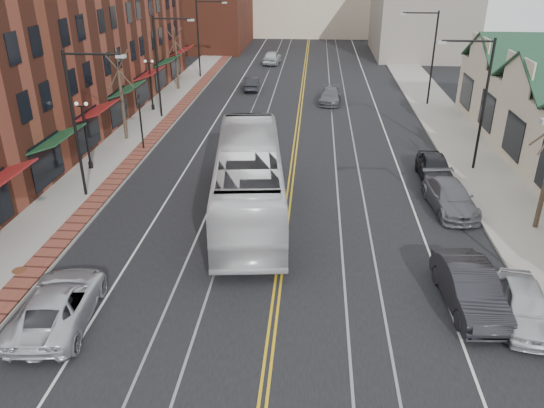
% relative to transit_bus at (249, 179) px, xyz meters
% --- Properties ---
extents(sidewalk_left, '(4.00, 120.00, 0.15)m').
position_rel_transit_bus_xyz_m(sidewalk_left, '(-10.00, 5.21, -1.87)').
color(sidewalk_left, gray).
rests_on(sidewalk_left, ground).
extents(sidewalk_right, '(4.00, 120.00, 0.15)m').
position_rel_transit_bus_xyz_m(sidewalk_right, '(14.00, 5.21, -1.87)').
color(sidewalk_right, gray).
rests_on(sidewalk_right, ground).
extents(building_left, '(10.00, 50.00, 11.00)m').
position_rel_transit_bus_xyz_m(building_left, '(-17.00, 12.21, 3.56)').
color(building_left, maroon).
rests_on(building_left, ground).
extents(backdrop_mid, '(22.00, 14.00, 9.00)m').
position_rel_transit_bus_xyz_m(backdrop_mid, '(2.00, 70.21, 2.56)').
color(backdrop_mid, '#BAA88F').
rests_on(backdrop_mid, ground).
extents(backdrop_right, '(12.00, 16.00, 11.00)m').
position_rel_transit_bus_xyz_m(backdrop_right, '(17.00, 50.21, 3.56)').
color(backdrop_right, slate).
rests_on(backdrop_right, ground).
extents(streetlight_l_1, '(3.33, 0.25, 8.00)m').
position_rel_transit_bus_xyz_m(streetlight_l_1, '(-9.05, 1.21, 3.08)').
color(streetlight_l_1, black).
rests_on(streetlight_l_1, sidewalk_left).
extents(streetlight_l_2, '(3.33, 0.25, 8.00)m').
position_rel_transit_bus_xyz_m(streetlight_l_2, '(-9.05, 17.21, 3.08)').
color(streetlight_l_2, black).
rests_on(streetlight_l_2, sidewalk_left).
extents(streetlight_l_3, '(3.33, 0.25, 8.00)m').
position_rel_transit_bus_xyz_m(streetlight_l_3, '(-9.05, 33.21, 3.08)').
color(streetlight_l_3, black).
rests_on(streetlight_l_3, sidewalk_left).
extents(streetlight_r_1, '(3.33, 0.25, 8.00)m').
position_rel_transit_bus_xyz_m(streetlight_r_1, '(13.05, 7.21, 3.08)').
color(streetlight_r_1, black).
rests_on(streetlight_r_1, sidewalk_right).
extents(streetlight_r_2, '(3.33, 0.25, 8.00)m').
position_rel_transit_bus_xyz_m(streetlight_r_2, '(13.05, 23.21, 3.08)').
color(streetlight_r_2, black).
rests_on(streetlight_r_2, sidewalk_right).
extents(lamppost_l_2, '(0.84, 0.28, 4.27)m').
position_rel_transit_bus_xyz_m(lamppost_l_2, '(-10.80, 5.21, 0.26)').
color(lamppost_l_2, black).
rests_on(lamppost_l_2, sidewalk_left).
extents(lamppost_l_3, '(0.84, 0.28, 4.27)m').
position_rel_transit_bus_xyz_m(lamppost_l_3, '(-10.80, 19.21, 0.26)').
color(lamppost_l_3, black).
rests_on(lamppost_l_3, sidewalk_left).
extents(tree_left_near, '(1.78, 1.37, 6.48)m').
position_rel_transit_bus_xyz_m(tree_left_near, '(-10.50, 11.21, 1.57)').
color(tree_left_near, '#382B21').
rests_on(tree_left_near, sidewalk_left).
extents(tree_left_far, '(1.66, 1.28, 6.02)m').
position_rel_transit_bus_xyz_m(tree_left_far, '(-10.50, 27.21, 1.33)').
color(tree_left_far, '#382B21').
rests_on(tree_left_far, sidewalk_left).
extents(manhole_far, '(0.60, 0.60, 0.02)m').
position_rel_transit_bus_xyz_m(manhole_far, '(-9.20, -6.79, -1.78)').
color(manhole_far, '#592D19').
rests_on(manhole_far, sidewalk_left).
extents(traffic_signal, '(0.18, 0.15, 3.80)m').
position_rel_transit_bus_xyz_m(traffic_signal, '(-8.60, 9.21, 0.41)').
color(traffic_signal, black).
rests_on(traffic_signal, sidewalk_left).
extents(transit_bus, '(4.86, 14.23, 3.88)m').
position_rel_transit_bus_xyz_m(transit_bus, '(0.00, 0.00, 0.00)').
color(transit_bus, white).
rests_on(transit_bus, ground).
extents(parked_suv, '(3.03, 5.63, 1.50)m').
position_rel_transit_bus_xyz_m(parked_suv, '(-5.96, -9.77, -1.19)').
color(parked_suv, silver).
rests_on(parked_suv, ground).
extents(parked_car_a, '(2.24, 4.45, 1.45)m').
position_rel_transit_bus_xyz_m(parked_car_a, '(11.30, -8.41, -1.22)').
color(parked_car_a, silver).
rests_on(parked_car_a, ground).
extents(parked_car_b, '(2.14, 5.17, 1.66)m').
position_rel_transit_bus_xyz_m(parked_car_b, '(9.50, -7.59, -1.11)').
color(parked_car_b, black).
rests_on(parked_car_b, ground).
extents(parked_car_c, '(2.55, 5.25, 1.47)m').
position_rel_transit_bus_xyz_m(parked_car_c, '(10.68, 1.21, -1.21)').
color(parked_car_c, slate).
rests_on(parked_car_c, ground).
extents(parked_car_d, '(1.94, 4.62, 1.56)m').
position_rel_transit_bus_xyz_m(parked_car_d, '(10.65, 5.36, -1.16)').
color(parked_car_d, black).
rests_on(parked_car_d, ground).
extents(distant_car_left, '(1.65, 4.00, 1.29)m').
position_rel_transit_bus_xyz_m(distant_car_left, '(-3.12, 27.78, -1.30)').
color(distant_car_left, black).
rests_on(distant_car_left, ground).
extents(distant_car_right, '(2.26, 4.69, 1.32)m').
position_rel_transit_bus_xyz_m(distant_car_right, '(4.70, 23.35, -1.28)').
color(distant_car_right, '#59585F').
rests_on(distant_car_right, ground).
extents(distant_car_far, '(2.27, 4.84, 1.60)m').
position_rel_transit_bus_xyz_m(distant_car_far, '(-2.19, 41.92, -1.14)').
color(distant_car_far, silver).
rests_on(distant_car_far, ground).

